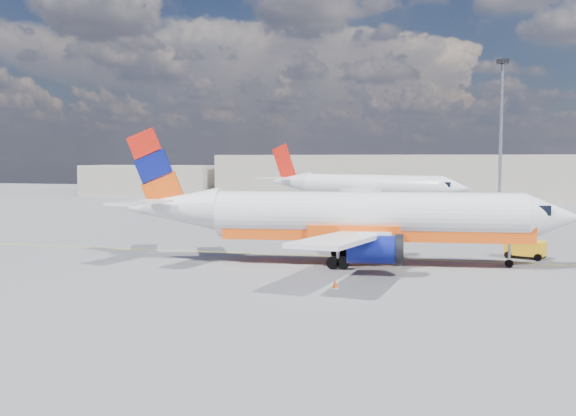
% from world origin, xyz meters
% --- Properties ---
extents(ground, '(240.00, 240.00, 0.00)m').
position_xyz_m(ground, '(0.00, 0.00, 0.00)').
color(ground, '#5B5B60').
rests_on(ground, ground).
extents(taxi_line, '(70.00, 0.15, 0.01)m').
position_xyz_m(taxi_line, '(0.00, 3.00, 0.01)').
color(taxi_line, yellow).
rests_on(taxi_line, ground).
extents(terminal_main, '(70.00, 14.00, 8.00)m').
position_xyz_m(terminal_main, '(5.00, 75.00, 4.00)').
color(terminal_main, '#AAA292').
rests_on(terminal_main, ground).
extents(terminal_annex, '(26.00, 10.00, 6.00)m').
position_xyz_m(terminal_annex, '(-45.00, 72.00, 3.00)').
color(terminal_annex, '#AAA292').
rests_on(terminal_annex, ground).
extents(main_jet, '(31.78, 24.98, 9.63)m').
position_xyz_m(main_jet, '(5.71, -0.04, 3.21)').
color(main_jet, white).
rests_on(main_jet, ground).
extents(second_jet, '(31.62, 23.90, 9.68)m').
position_xyz_m(second_jet, '(0.68, 46.89, 3.23)').
color(second_jet, white).
rests_on(second_jet, ground).
extents(gse_tug, '(3.08, 2.48, 1.95)m').
position_xyz_m(gse_tug, '(17.58, 5.56, 0.92)').
color(gse_tug, black).
rests_on(gse_tug, ground).
extents(traffic_cone, '(0.37, 0.37, 0.51)m').
position_xyz_m(traffic_cone, '(5.97, -8.66, 0.25)').
color(traffic_cone, white).
rests_on(traffic_cone, ground).
extents(floodlight_mast, '(1.41, 1.41, 19.34)m').
position_xyz_m(floodlight_mast, '(18.22, 38.86, 11.59)').
color(floodlight_mast, '#9A9AA2').
rests_on(floodlight_mast, ground).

